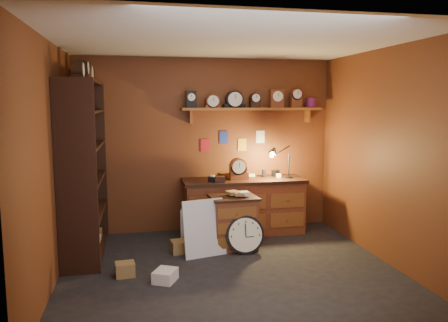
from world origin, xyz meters
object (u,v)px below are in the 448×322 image
Objects in this scene: low_cabinet at (233,219)px; big_round_clock at (245,235)px; workbench at (244,203)px; shelving_unit at (81,161)px.

big_round_clock is (0.10, -0.28, -0.14)m from low_cabinet.
low_cabinet reaches higher than big_round_clock.
workbench is at bearing 60.69° from low_cabinet.
low_cabinet is at bearing -115.54° from workbench.
shelving_unit is at bearing 168.47° from big_round_clock.
big_round_clock is (2.12, -0.43, -1.00)m from shelving_unit.
workbench is at bearing 12.00° from shelving_unit.
shelving_unit reaches higher than low_cabinet.
big_round_clock is at bearing -102.81° from workbench.
shelving_unit is 2.20m from low_cabinet.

